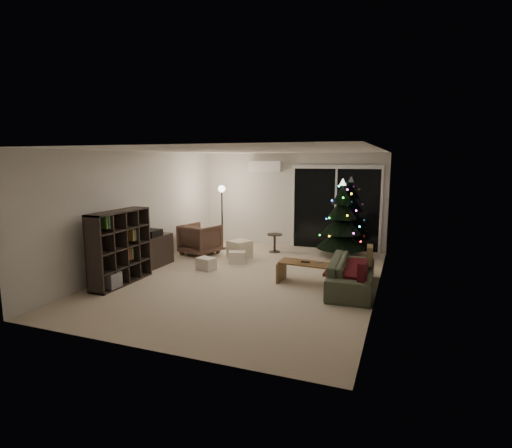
% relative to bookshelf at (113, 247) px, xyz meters
% --- Properties ---
extents(room, '(6.50, 7.51, 2.60)m').
position_rel_bookshelf_xyz_m(room, '(2.71, 2.65, 0.32)').
color(room, beige).
rests_on(room, ground).
extents(bookshelf, '(0.81, 1.43, 1.40)m').
position_rel_bookshelf_xyz_m(bookshelf, '(0.00, 0.00, 0.00)').
color(bookshelf, black).
rests_on(bookshelf, floor).
extents(media_cabinet, '(0.43, 1.09, 0.68)m').
position_rel_bookshelf_xyz_m(media_cabinet, '(0.00, 1.22, -0.36)').
color(media_cabinet, black).
rests_on(media_cabinet, floor).
extents(stereo, '(0.34, 0.41, 0.14)m').
position_rel_bookshelf_xyz_m(stereo, '(0.00, 1.22, 0.05)').
color(stereo, black).
rests_on(stereo, media_cabinet).
extents(armchair, '(1.00, 1.01, 0.76)m').
position_rel_bookshelf_xyz_m(armchair, '(0.43, 2.63, -0.32)').
color(armchair, '#49342A').
rests_on(armchair, floor).
extents(ottoman, '(0.61, 0.61, 0.41)m').
position_rel_bookshelf_xyz_m(ottoman, '(1.48, 2.66, -0.49)').
color(ottoman, '#F9F3C5').
rests_on(ottoman, floor).
extents(cardboard_box_a, '(0.43, 0.36, 0.26)m').
position_rel_bookshelf_xyz_m(cardboard_box_a, '(1.23, 1.41, -0.57)').
color(cardboard_box_a, silver).
rests_on(cardboard_box_a, floor).
extents(cardboard_box_b, '(0.45, 0.40, 0.26)m').
position_rel_bookshelf_xyz_m(cardboard_box_b, '(1.62, 2.18, -0.57)').
color(cardboard_box_b, silver).
rests_on(cardboard_box_b, floor).
extents(side_table, '(0.40, 0.40, 0.47)m').
position_rel_bookshelf_xyz_m(side_table, '(2.08, 3.51, -0.46)').
color(side_table, black).
rests_on(side_table, floor).
extents(floor_lamp, '(0.26, 0.26, 1.61)m').
position_rel_bookshelf_xyz_m(floor_lamp, '(0.68, 3.38, 0.11)').
color(floor_lamp, black).
rests_on(floor_lamp, floor).
extents(sofa, '(0.85, 1.95, 0.56)m').
position_rel_bookshelf_xyz_m(sofa, '(4.30, 1.22, -0.42)').
color(sofa, '#34382C').
rests_on(sofa, floor).
extents(sofa_throw, '(0.60, 1.38, 0.05)m').
position_rel_bookshelf_xyz_m(sofa_throw, '(4.20, 1.22, -0.29)').
color(sofa_throw, '#460615').
rests_on(sofa_throw, sofa).
extents(cushion_a, '(0.14, 0.37, 0.37)m').
position_rel_bookshelf_xyz_m(cushion_a, '(4.55, 1.87, -0.19)').
color(cushion_a, brown).
rests_on(cushion_a, sofa).
extents(cushion_b, '(0.14, 0.37, 0.37)m').
position_rel_bookshelf_xyz_m(cushion_b, '(4.55, 0.57, -0.19)').
color(cushion_b, '#460615').
rests_on(cushion_b, sofa).
extents(coffee_table, '(1.34, 0.57, 0.41)m').
position_rel_bookshelf_xyz_m(coffee_table, '(3.59, 1.22, -0.49)').
color(coffee_table, brown).
rests_on(coffee_table, floor).
extents(remote_a, '(0.16, 0.05, 0.02)m').
position_rel_bookshelf_xyz_m(remote_a, '(3.44, 1.22, -0.27)').
color(remote_a, black).
rests_on(remote_a, coffee_table).
extents(remote_b, '(0.16, 0.09, 0.02)m').
position_rel_bookshelf_xyz_m(remote_b, '(3.69, 1.27, -0.27)').
color(remote_b, slate).
rests_on(remote_b, coffee_table).
extents(christmas_tree, '(1.29, 1.29, 1.89)m').
position_rel_bookshelf_xyz_m(christmas_tree, '(3.72, 3.63, 0.25)').
color(christmas_tree, black).
rests_on(christmas_tree, floor).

